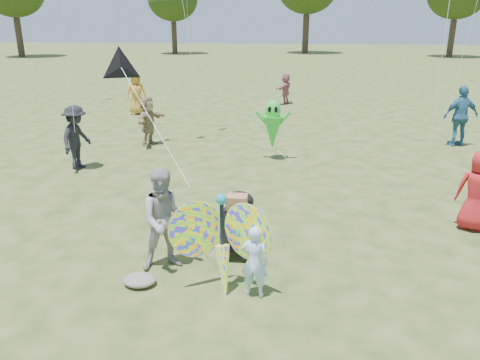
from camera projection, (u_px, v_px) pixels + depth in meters
name	position (u px, v px, depth m)	size (l,w,h in m)	color
ground	(242.00, 276.00, 7.47)	(160.00, 160.00, 0.00)	#51592B
child_girl	(254.00, 261.00, 6.77)	(0.41, 0.27, 1.11)	#B4DAFF
adult_man	(166.00, 220.00, 7.47)	(0.82, 0.64, 1.70)	#97989C
grey_bag	(140.00, 280.00, 7.19)	(0.51, 0.42, 0.16)	gray
crowd_a	(478.00, 191.00, 8.91)	(0.77, 0.50, 1.57)	red
crowd_b	(76.00, 138.00, 12.61)	(1.13, 0.65, 1.74)	black
crowd_c	(461.00, 116.00, 14.94)	(1.14, 0.47, 1.94)	teal
crowd_d	(148.00, 121.00, 15.10)	(1.49, 0.47, 1.60)	#997D5E
crowd_g	(136.00, 94.00, 20.12)	(0.87, 0.57, 1.78)	gold
crowd_j	(285.00, 89.00, 22.66)	(1.38, 0.44, 1.49)	#AF6473
jogging_stroller	(238.00, 219.00, 8.06)	(0.53, 1.06, 1.09)	black
butterfly_kite	(222.00, 244.00, 6.85)	(1.74, 0.75, 1.73)	#FF284E
delta_kite_rig	(121.00, 68.00, 9.10)	(2.26, 2.55, 2.05)	black
alien_kite	(273.00, 127.00, 13.46)	(1.12, 0.69, 1.74)	green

